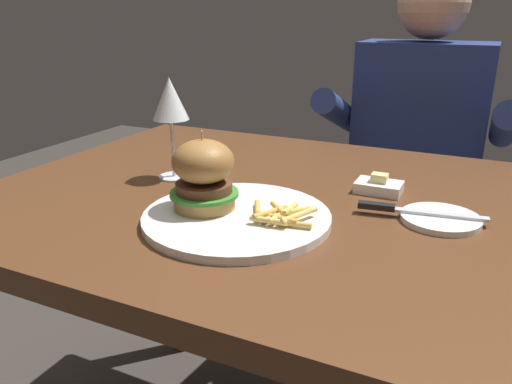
% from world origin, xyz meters
% --- Properties ---
extents(dining_table, '(1.22, 0.83, 0.74)m').
position_xyz_m(dining_table, '(0.00, 0.00, 0.65)').
color(dining_table, '#56331C').
rests_on(dining_table, ground).
extents(main_plate, '(0.30, 0.30, 0.01)m').
position_xyz_m(main_plate, '(-0.07, -0.15, 0.75)').
color(main_plate, white).
rests_on(main_plate, dining_table).
extents(burger_sandwich, '(0.11, 0.11, 0.13)m').
position_xyz_m(burger_sandwich, '(-0.13, -0.15, 0.81)').
color(burger_sandwich, '#B78447').
rests_on(burger_sandwich, main_plate).
extents(fries_pile, '(0.12, 0.10, 0.02)m').
position_xyz_m(fries_pile, '(-0.00, -0.14, 0.76)').
color(fries_pile, gold).
rests_on(fries_pile, main_plate).
extents(wine_glass, '(0.07, 0.07, 0.20)m').
position_xyz_m(wine_glass, '(-0.29, 0.00, 0.89)').
color(wine_glass, silver).
rests_on(wine_glass, dining_table).
extents(bread_plate, '(0.13, 0.13, 0.01)m').
position_xyz_m(bread_plate, '(0.22, -0.01, 0.74)').
color(bread_plate, white).
rests_on(bread_plate, dining_table).
extents(table_knife, '(0.20, 0.04, 0.01)m').
position_xyz_m(table_knife, '(0.17, -0.01, 0.75)').
color(table_knife, silver).
rests_on(table_knife, bread_plate).
extents(butter_dish, '(0.08, 0.06, 0.04)m').
position_xyz_m(butter_dish, '(0.10, 0.09, 0.75)').
color(butter_dish, white).
rests_on(butter_dish, dining_table).
extents(diner_person, '(0.51, 0.36, 1.18)m').
position_xyz_m(diner_person, '(0.09, 0.69, 0.56)').
color(diner_person, '#282833').
rests_on(diner_person, ground).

